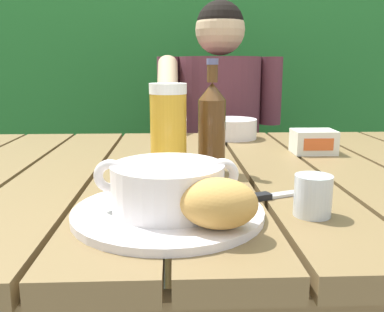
{
  "coord_description": "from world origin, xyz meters",
  "views": [
    {
      "loc": [
        -0.07,
        -0.89,
        0.96
      ],
      "look_at": [
        -0.04,
        -0.19,
        0.81
      ],
      "focal_mm": 39.31,
      "sensor_mm": 36.0,
      "label": 1
    }
  ],
  "objects_px": {
    "soup_bowl": "(168,185)",
    "butter_tub": "(313,142)",
    "water_glass_small": "(313,195)",
    "beer_bottle": "(212,126)",
    "serving_plate": "(168,212)",
    "person_eating": "(219,131)",
    "table_knife": "(268,196)",
    "beer_glass": "(168,132)",
    "bread_roll": "(219,203)",
    "chair_near_diner": "(215,173)",
    "diner_bowl": "(232,129)"
  },
  "relations": [
    {
      "from": "soup_bowl",
      "to": "table_knife",
      "type": "height_order",
      "value": "soup_bowl"
    },
    {
      "from": "beer_glass",
      "to": "bread_roll",
      "type": "bearing_deg",
      "value": -76.54
    },
    {
      "from": "beer_glass",
      "to": "beer_bottle",
      "type": "xyz_separation_m",
      "value": [
        0.09,
        0.05,
        0.0
      ]
    },
    {
      "from": "beer_bottle",
      "to": "butter_tub",
      "type": "height_order",
      "value": "beer_bottle"
    },
    {
      "from": "bread_roll",
      "to": "water_glass_small",
      "type": "height_order",
      "value": "bread_roll"
    },
    {
      "from": "beer_glass",
      "to": "diner_bowl",
      "type": "distance_m",
      "value": 0.51
    },
    {
      "from": "serving_plate",
      "to": "table_knife",
      "type": "relative_size",
      "value": 1.97
    },
    {
      "from": "chair_near_diner",
      "to": "beer_glass",
      "type": "distance_m",
      "value": 1.08
    },
    {
      "from": "person_eating",
      "to": "water_glass_small",
      "type": "xyz_separation_m",
      "value": [
        0.03,
        -1.03,
        0.06
      ]
    },
    {
      "from": "person_eating",
      "to": "water_glass_small",
      "type": "relative_size",
      "value": 19.3
    },
    {
      "from": "soup_bowl",
      "to": "diner_bowl",
      "type": "distance_m",
      "value": 0.7
    },
    {
      "from": "butter_tub",
      "to": "chair_near_diner",
      "type": "bearing_deg",
      "value": 102.94
    },
    {
      "from": "bread_roll",
      "to": "serving_plate",
      "type": "bearing_deg",
      "value": 130.6
    },
    {
      "from": "serving_plate",
      "to": "beer_bottle",
      "type": "bearing_deg",
      "value": 71.23
    },
    {
      "from": "chair_near_diner",
      "to": "butter_tub",
      "type": "height_order",
      "value": "chair_near_diner"
    },
    {
      "from": "bread_roll",
      "to": "beer_glass",
      "type": "height_order",
      "value": "beer_glass"
    },
    {
      "from": "soup_bowl",
      "to": "table_knife",
      "type": "bearing_deg",
      "value": 24.91
    },
    {
      "from": "bread_roll",
      "to": "beer_glass",
      "type": "bearing_deg",
      "value": 103.46
    },
    {
      "from": "soup_bowl",
      "to": "butter_tub",
      "type": "distance_m",
      "value": 0.58
    },
    {
      "from": "table_knife",
      "to": "diner_bowl",
      "type": "relative_size",
      "value": 0.96
    },
    {
      "from": "beer_bottle",
      "to": "table_knife",
      "type": "relative_size",
      "value": 1.62
    },
    {
      "from": "beer_glass",
      "to": "diner_bowl",
      "type": "height_order",
      "value": "beer_glass"
    },
    {
      "from": "butter_tub",
      "to": "table_knife",
      "type": "xyz_separation_m",
      "value": [
        -0.2,
        -0.37,
        -0.03
      ]
    },
    {
      "from": "beer_bottle",
      "to": "butter_tub",
      "type": "bearing_deg",
      "value": 33.92
    },
    {
      "from": "beer_bottle",
      "to": "water_glass_small",
      "type": "relative_size",
      "value": 3.77
    },
    {
      "from": "beer_glass",
      "to": "butter_tub",
      "type": "bearing_deg",
      "value": 32.97
    },
    {
      "from": "serving_plate",
      "to": "water_glass_small",
      "type": "xyz_separation_m",
      "value": [
        0.22,
        -0.01,
        0.03
      ]
    },
    {
      "from": "soup_bowl",
      "to": "diner_bowl",
      "type": "height_order",
      "value": "soup_bowl"
    },
    {
      "from": "soup_bowl",
      "to": "butter_tub",
      "type": "bearing_deg",
      "value": 50.57
    },
    {
      "from": "table_knife",
      "to": "butter_tub",
      "type": "bearing_deg",
      "value": 61.66
    },
    {
      "from": "beer_glass",
      "to": "beer_bottle",
      "type": "distance_m",
      "value": 0.1
    },
    {
      "from": "serving_plate",
      "to": "bread_roll",
      "type": "relative_size",
      "value": 2.47
    },
    {
      "from": "beer_glass",
      "to": "water_glass_small",
      "type": "distance_m",
      "value": 0.31
    },
    {
      "from": "person_eating",
      "to": "butter_tub",
      "type": "bearing_deg",
      "value": -72.61
    },
    {
      "from": "beer_bottle",
      "to": "serving_plate",
      "type": "bearing_deg",
      "value": -108.77
    },
    {
      "from": "serving_plate",
      "to": "soup_bowl",
      "type": "relative_size",
      "value": 1.32
    },
    {
      "from": "bread_roll",
      "to": "soup_bowl",
      "type": "bearing_deg",
      "value": 130.6
    },
    {
      "from": "bread_roll",
      "to": "chair_near_diner",
      "type": "bearing_deg",
      "value": 84.65
    },
    {
      "from": "person_eating",
      "to": "butter_tub",
      "type": "relative_size",
      "value": 11.34
    },
    {
      "from": "butter_tub",
      "to": "water_glass_small",
      "type": "bearing_deg",
      "value": -108.35
    },
    {
      "from": "beer_bottle",
      "to": "butter_tub",
      "type": "xyz_separation_m",
      "value": [
        0.28,
        0.19,
        -0.07
      ]
    },
    {
      "from": "person_eating",
      "to": "table_knife",
      "type": "height_order",
      "value": "person_eating"
    },
    {
      "from": "person_eating",
      "to": "diner_bowl",
      "type": "distance_m",
      "value": 0.35
    },
    {
      "from": "person_eating",
      "to": "beer_bottle",
      "type": "xyz_separation_m",
      "value": [
        -0.1,
        -0.76,
        0.13
      ]
    },
    {
      "from": "table_knife",
      "to": "diner_bowl",
      "type": "distance_m",
      "value": 0.6
    },
    {
      "from": "water_glass_small",
      "to": "beer_glass",
      "type": "bearing_deg",
      "value": 135.62
    },
    {
      "from": "bread_roll",
      "to": "diner_bowl",
      "type": "relative_size",
      "value": 0.77
    },
    {
      "from": "water_glass_small",
      "to": "butter_tub",
      "type": "bearing_deg",
      "value": 71.65
    },
    {
      "from": "butter_tub",
      "to": "table_knife",
      "type": "relative_size",
      "value": 0.73
    },
    {
      "from": "person_eating",
      "to": "bread_roll",
      "type": "relative_size",
      "value": 10.37
    }
  ]
}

